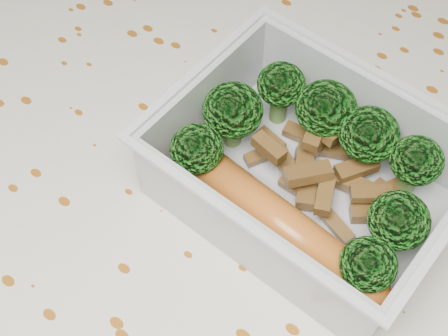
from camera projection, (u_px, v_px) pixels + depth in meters
The scene contains 6 objects.
dining_table at pixel (222, 235), 0.51m from camera, with size 1.40×0.90×0.75m.
tablecloth at pixel (221, 205), 0.47m from camera, with size 1.46×0.96×0.19m.
lunch_container at pixel (307, 178), 0.41m from camera, with size 0.19×0.15×0.07m.
broccoli_florets at pixel (319, 147), 0.40m from camera, with size 0.17×0.12×0.05m.
meat_pile at pixel (323, 170), 0.42m from camera, with size 0.11×0.07×0.03m.
sausage at pixel (277, 223), 0.39m from camera, with size 0.17×0.04×0.03m.
Camera 1 is at (0.14, -0.19, 1.13)m, focal length 50.00 mm.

